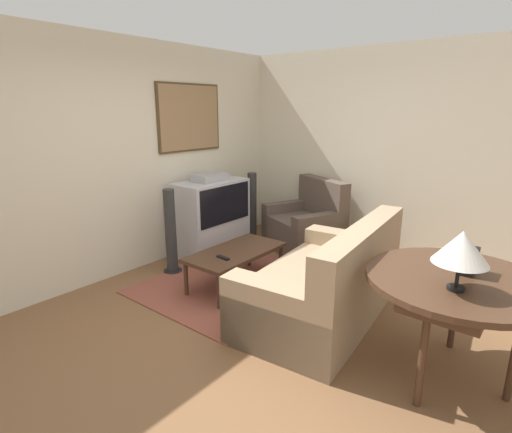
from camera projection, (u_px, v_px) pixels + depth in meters
ground_plane at (265, 328)px, 3.61m from camera, size 12.00×12.00×0.00m
wall_back at (118, 159)px, 4.55m from camera, size 12.00×0.10×2.70m
wall_right at (387, 153)px, 5.24m from camera, size 0.06×12.00×2.70m
area_rug at (232, 282)px, 4.54m from camera, size 1.94×1.63×0.01m
tv at (211, 217)px, 5.35m from camera, size 0.99×0.55×1.09m
couch at (326, 285)px, 3.73m from camera, size 1.89×1.16×0.94m
armchair at (306, 226)px, 5.59m from camera, size 1.13×1.20×0.97m
coffee_table at (236, 254)px, 4.38m from camera, size 1.14×0.57×0.42m
console_table at (457, 286)px, 2.77m from camera, size 1.23×1.23×0.79m
table_lamp at (462, 248)px, 2.49m from camera, size 0.34×0.34×0.40m
mantel_clock at (470, 261)px, 2.81m from camera, size 0.18×0.10×0.18m
remote at (223, 258)px, 4.13m from camera, size 0.05×0.16×0.02m
speaker_tower_left at (171, 234)px, 4.73m from camera, size 0.23×0.23×1.02m
speaker_tower_right at (252, 209)px, 5.88m from camera, size 0.23×0.23×1.02m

